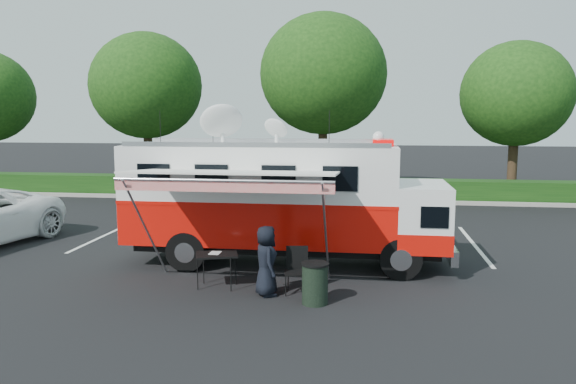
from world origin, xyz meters
name	(u,v)px	position (x,y,z in m)	size (l,w,h in m)	color
ground_plane	(285,264)	(0.00, 0.00, 0.00)	(120.00, 120.00, 0.00)	black
back_border	(347,94)	(1.14, 12.90, 5.00)	(60.00, 6.14, 8.87)	#9E998E
stall_lines	(283,239)	(-0.50, 3.00, 0.00)	(24.12, 5.50, 0.01)	silver
command_truck	(283,199)	(-0.07, 0.00, 1.77)	(8.59, 2.37, 4.13)	black
awning	(233,176)	(-0.84, -2.46, 2.65)	(4.69, 2.44, 2.84)	silver
person	(266,295)	(-0.05, -2.69, 0.00)	(0.77, 0.50, 1.58)	black
folding_table	(217,256)	(-1.30, -2.28, 0.76)	(1.11, 0.93, 0.82)	black
folding_chair	(296,266)	(0.59, -2.39, 0.63)	(0.57, 0.59, 1.05)	black
trash_bin	(315,283)	(1.08, -3.10, 0.45)	(0.60, 0.60, 0.90)	black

